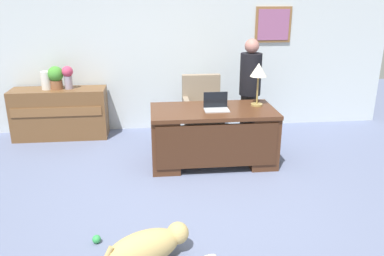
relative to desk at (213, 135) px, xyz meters
The scene contains 13 objects.
ground_plane 1.08m from the desk, 105.22° to the right, with size 12.00×12.00×0.00m, color slate.
back_wall 1.90m from the desk, 98.84° to the left, with size 7.00×0.16×2.70m.
desk is the anchor object (origin of this frame).
credenza 2.61m from the desk, 150.53° to the left, with size 1.47×0.50×0.80m.
armchair 0.96m from the desk, 91.20° to the left, with size 0.60×0.59×1.01m.
person_standing 1.09m from the desk, 47.93° to the left, with size 0.32×0.32×1.60m.
dog_lying 2.23m from the desk, 113.63° to the right, with size 0.79×0.55×0.30m.
laptop 0.41m from the desk, ahead, with size 0.32×0.22×0.22m.
desk_lamp 1.03m from the desk, 12.96° to the left, with size 0.22×0.22×0.58m.
vase_with_flowers 2.53m from the desk, 148.47° to the left, with size 0.17×0.17×0.36m.
vase_empty 2.80m from the desk, 152.13° to the left, with size 0.15×0.15×0.28m, color silver.
potted_plant 2.68m from the desk, 150.56° to the left, with size 0.24×0.24×0.36m.
dog_toy_ball 2.22m from the desk, 128.71° to the right, with size 0.08×0.08×0.08m, color green.
Camera 1 is at (-0.54, -3.94, 2.22)m, focal length 36.65 mm.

